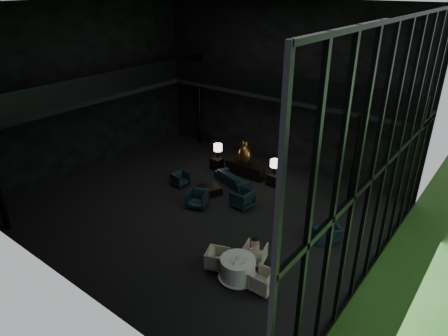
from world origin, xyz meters
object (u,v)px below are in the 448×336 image
Objects in this scene: table_lamp_left at (218,148)px; window_armchair at (326,231)px; table_lamp_right at (275,164)px; side_table_right at (273,180)px; dining_chair_east at (262,281)px; lounge_armchair_west at (180,179)px; dining_chair_west at (217,259)px; lounge_armchair_east at (242,197)px; sofa at (232,177)px; child at (255,245)px; bronze_urn at (245,154)px; lounge_armchair_south at (197,198)px; coffee_table at (210,190)px; dining_table at (238,270)px; console at (245,170)px; dining_chair_north at (255,253)px; side_table_left at (217,163)px.

window_armchair is (7.02, -2.50, -0.67)m from table_lamp_left.
window_armchair is (3.82, -2.67, -0.64)m from table_lamp_right.
dining_chair_east is (3.40, -6.22, 0.07)m from side_table_right.
lounge_armchair_west is at bearing -141.15° from table_lamp_right.
lounge_armchair_east is at bearing 2.85° from dining_chair_west.
sofa is 2.43m from lounge_armchair_west.
child is (2.53, -5.39, -0.30)m from table_lamp_right.
bronze_urn is 3.03m from lounge_armchair_east.
coffee_table is at bearing 85.27° from lounge_armchair_south.
window_armchair is at bearing -19.61° from table_lamp_left.
side_table_right is at bearing 111.69° from dining_table.
dining_chair_east is at bearing 46.46° from lounge_armchair_east.
table_lamp_right is 1.08× the size of dining_chair_west.
bronze_urn reaches higher than console.
dining_chair_west is at bearing 10.57° from window_armchair.
dining_table is 1.93× the size of dining_chair_west.
table_lamp_right reaches higher than console.
table_lamp_right is 0.74× the size of window_armchair.
table_lamp_left is 2.70m from lounge_armchair_west.
lounge_armchair_east is 0.70× the size of dining_table.
lounge_armchair_east is 4.05m from dining_chair_west.
dining_table is (2.48, -3.75, -0.12)m from lounge_armchair_east.
table_lamp_right is 6.82m from dining_table.
console is 1.78m from table_lamp_left.
dining_chair_north is (4.05, -5.16, -0.81)m from bronze_urn.
window_armchair is (3.82, -2.62, 0.15)m from side_table_right.
side_table_left is 8.92m from dining_chair_east.
lounge_armchair_east is (1.60, -1.45, 0.10)m from sofa.
sofa is 2.16m from lounge_armchair_east.
table_lamp_left is at bearing -67.73° from window_armchair.
lounge_armchair_east is at bearing -56.86° from bronze_urn.
bronze_urn reaches higher than dining_table.
sofa is 2.00× the size of lounge_armchair_east.
dining_table is at bearing 37.53° from lounge_armchair_east.
lounge_armchair_east is at bearing -78.71° from lounge_armchair_west.
window_armchair is at bearing 171.73° from dining_chair_east.
side_table_left is at bearing 97.45° from lounge_armchair_south.
dining_chair_east is at bearing 35.19° from window_armchair.
dining_table is (2.49, -6.31, -0.73)m from table_lamp_right.
side_table_right is (1.60, 0.05, -0.88)m from bronze_urn.
dining_chair_east is (0.95, -1.01, 0.00)m from dining_chair_north.
dining_chair_north is 1.31m from dining_chair_west.
table_lamp_right is 3.22m from coffee_table.
dining_chair_east is (5.00, -6.17, -0.81)m from bronze_urn.
table_lamp_right is 6.52m from dining_chair_west.
dining_table is at bearing -41.48° from coffee_table.
dining_chair_west reaches higher than console.
lounge_armchair_west is at bearing -94.49° from table_lamp_left.
side_table_left is at bearing -90.00° from table_lamp_left.
dining_chair_west is (4.83, -6.00, 0.04)m from side_table_left.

